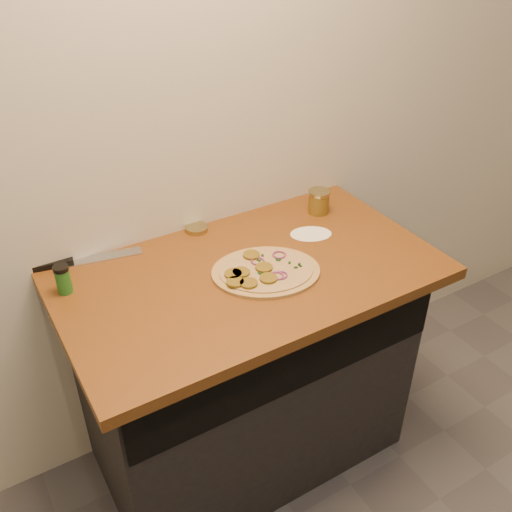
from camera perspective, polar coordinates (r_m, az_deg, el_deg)
cabinet at (r=2.13m, az=-1.00°, el=-11.35°), size 1.10×0.60×0.86m
countertop at (r=1.82m, az=-0.66°, el=-1.86°), size 1.20×0.70×0.04m
pizza at (r=1.78m, az=0.86°, el=-1.53°), size 0.44×0.44×0.02m
chefs_knife at (r=1.92m, az=-17.43°, el=-0.48°), size 0.35×0.10×0.02m
mason_jar_lid at (r=2.01m, az=-5.96°, el=2.75°), size 0.10×0.10×0.02m
salsa_jar at (r=2.11m, az=6.28°, el=5.44°), size 0.08×0.08×0.09m
spice_shaker at (r=1.78m, az=-18.74°, el=-2.19°), size 0.05×0.05×0.09m
flour_spill at (r=1.99m, az=5.51°, el=2.22°), size 0.19×0.19×0.00m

